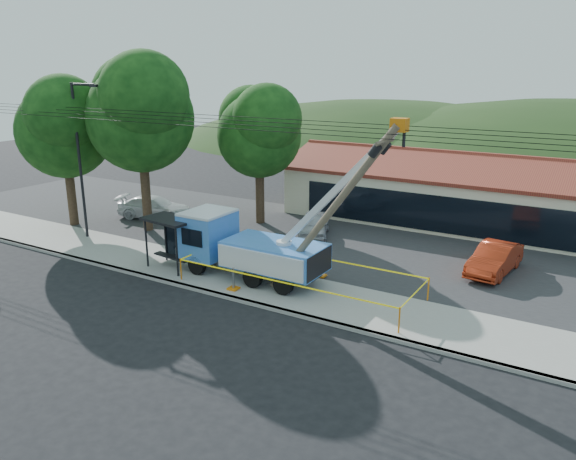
{
  "coord_description": "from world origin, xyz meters",
  "views": [
    {
      "loc": [
        12.57,
        -16.19,
        9.88
      ],
      "look_at": [
        -0.11,
        5.0,
        2.63
      ],
      "focal_mm": 35.0,
      "sensor_mm": 36.0,
      "label": 1
    }
  ],
  "objects_px": {
    "leaning_pole": "(335,205)",
    "car_silver": "(314,237)",
    "bus_shelter": "(173,231)",
    "car_white": "(156,219)",
    "car_red": "(493,275)",
    "utility_truck": "(248,245)"
  },
  "relations": [
    {
      "from": "bus_shelter",
      "to": "car_red",
      "type": "xyz_separation_m",
      "value": [
        13.93,
        7.47,
        -2.03
      ]
    },
    {
      "from": "utility_truck",
      "to": "car_red",
      "type": "bearing_deg",
      "value": 33.6
    },
    {
      "from": "car_silver",
      "to": "car_red",
      "type": "xyz_separation_m",
      "value": [
        10.53,
        -0.95,
        0.0
      ]
    },
    {
      "from": "car_red",
      "to": "car_white",
      "type": "relative_size",
      "value": 0.89
    },
    {
      "from": "leaning_pole",
      "to": "car_red",
      "type": "bearing_deg",
      "value": 53.44
    },
    {
      "from": "car_red",
      "to": "car_silver",
      "type": "bearing_deg",
      "value": -178.49
    },
    {
      "from": "car_red",
      "to": "car_white",
      "type": "distance_m",
      "value": 21.66
    },
    {
      "from": "car_silver",
      "to": "utility_truck",
      "type": "bearing_deg",
      "value": -109.64
    },
    {
      "from": "bus_shelter",
      "to": "car_red",
      "type": "bearing_deg",
      "value": 34.77
    },
    {
      "from": "leaning_pole",
      "to": "car_white",
      "type": "bearing_deg",
      "value": 159.08
    },
    {
      "from": "utility_truck",
      "to": "leaning_pole",
      "type": "height_order",
      "value": "utility_truck"
    },
    {
      "from": "utility_truck",
      "to": "car_red",
      "type": "height_order",
      "value": "utility_truck"
    },
    {
      "from": "bus_shelter",
      "to": "car_silver",
      "type": "bearing_deg",
      "value": 74.59
    },
    {
      "from": "leaning_pole",
      "to": "car_red",
      "type": "xyz_separation_m",
      "value": [
        5.25,
        7.08,
        -4.34
      ]
    },
    {
      "from": "bus_shelter",
      "to": "utility_truck",
      "type": "bearing_deg",
      "value": 18.44
    },
    {
      "from": "leaning_pole",
      "to": "bus_shelter",
      "type": "distance_m",
      "value": 8.99
    },
    {
      "from": "car_red",
      "to": "leaning_pole",
      "type": "bearing_deg",
      "value": -119.87
    },
    {
      "from": "leaning_pole",
      "to": "car_silver",
      "type": "distance_m",
      "value": 10.55
    },
    {
      "from": "utility_truck",
      "to": "bus_shelter",
      "type": "relative_size",
      "value": 3.92
    },
    {
      "from": "utility_truck",
      "to": "car_white",
      "type": "xyz_separation_m",
      "value": [
        -11.64,
        5.84,
        -1.7
      ]
    },
    {
      "from": "leaning_pole",
      "to": "car_white",
      "type": "height_order",
      "value": "leaning_pole"
    },
    {
      "from": "leaning_pole",
      "to": "car_white",
      "type": "xyz_separation_m",
      "value": [
        -16.4,
        6.27,
        -4.34
      ]
    }
  ]
}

